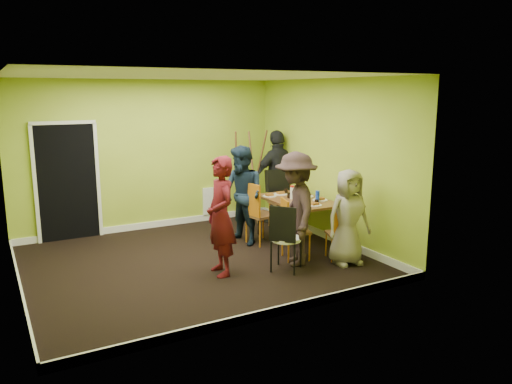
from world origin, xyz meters
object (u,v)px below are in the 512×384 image
person_left_near (296,209)px  person_standing (221,216)px  person_back_end (278,177)px  chair_front_end (340,230)px  chair_left_far (258,210)px  person_front_end (348,217)px  blue_bottle (317,196)px  thermos (292,193)px  chair_back_end (278,186)px  chair_left_near (291,226)px  person_left_far (242,196)px  orange_bottle (290,195)px  dining_table (298,202)px  easel (249,176)px  chair_bentwood (285,235)px

person_left_near → person_standing: bearing=-77.2°
person_back_end → person_standing: bearing=39.4°
chair_front_end → chair_left_far: bearing=137.1°
chair_left_far → person_front_end: (0.70, -1.54, 0.13)m
blue_bottle → thermos: bearing=119.6°
chair_left_far → person_standing: bearing=-58.4°
chair_left_far → person_back_end: size_ratio=0.58×
chair_front_end → chair_back_end: bearing=103.7°
person_standing → chair_left_near: bearing=96.7°
chair_left_far → person_left_far: (-0.22, 0.14, 0.25)m
orange_bottle → person_front_end: 1.53m
thermos → person_left_far: person_left_far is taller
chair_left_near → chair_back_end: 2.04m
chair_left_far → person_back_end: bearing=125.9°
person_left_near → person_front_end: bearing=82.6°
dining_table → chair_left_near: size_ratio=1.56×
easel → person_standing: 3.07m
chair_left_near → orange_bottle: (0.58, 0.93, 0.25)m
chair_front_end → blue_bottle: size_ratio=4.51×
chair_back_end → person_left_far: size_ratio=0.65×
chair_front_end → person_standing: bearing=-170.9°
thermos → blue_bottle: bearing=-60.4°
orange_bottle → person_left_far: bearing=169.7°
chair_left_far → chair_left_near: bearing=-5.2°
chair_left_near → chair_bentwood: 0.58m
chair_front_end → person_left_far: 1.80m
blue_bottle → easel: bearing=96.3°
chair_left_near → person_front_end: person_front_end is taller
person_back_end → chair_back_end: bearing=57.4°
dining_table → orange_bottle: bearing=103.2°
blue_bottle → person_front_end: (-0.15, -1.00, -0.12)m
chair_bentwood → person_back_end: 2.83m
easel → orange_bottle: size_ratio=22.75×
dining_table → person_left_near: bearing=-125.3°
chair_left_near → blue_bottle: bearing=133.1°
thermos → blue_bottle: (0.24, -0.42, -0.01)m
chair_left_near → person_standing: bearing=-71.2°
chair_front_end → easel: bearing=111.4°
chair_back_end → orange_bottle: size_ratio=13.57×
chair_left_far → chair_front_end: (0.70, -1.37, -0.11)m
dining_table → person_standing: bearing=-156.4°
dining_table → orange_bottle: 0.21m
orange_bottle → person_standing: bearing=-151.1°
chair_left_far → chair_bentwood: 1.41m
chair_left_far → blue_bottle: 1.04m
dining_table → chair_bentwood: 1.55m
person_left_near → thermos: bearing=170.3°
chair_front_end → person_back_end: 2.50m
person_front_end → easel: bearing=96.6°
easel → person_left_far: bearing=-122.2°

